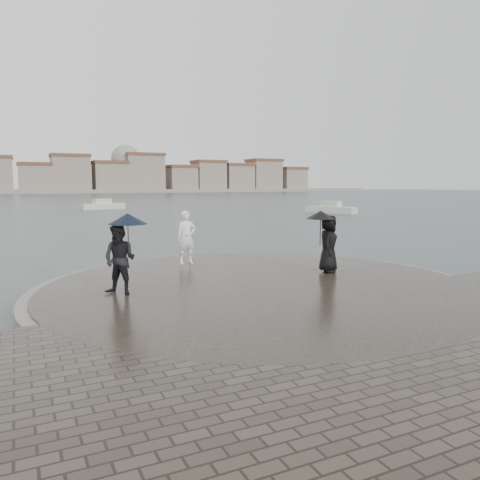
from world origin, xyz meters
TOP-DOWN VIEW (x-y plane):
  - ground at (0.00, 0.00)m, footprint 400.00×400.00m
  - kerb_ring at (0.00, 3.50)m, footprint 12.50×12.50m
  - quay_tip at (0.00, 3.50)m, footprint 11.90×11.90m
  - statue at (-0.76, 7.53)m, footprint 0.68×0.46m
  - visitor_left at (-3.73, 3.94)m, footprint 1.30×1.14m
  - visitor_right at (2.70, 4.11)m, footprint 1.23×1.09m
  - far_skyline at (-6.29, 160.71)m, footprint 260.00×20.00m
  - boats at (4.05, 39.24)m, footprint 44.49×23.72m

SIDE VIEW (x-z plane):
  - ground at x=0.00m, z-range 0.00..0.00m
  - kerb_ring at x=0.00m, z-range 0.00..0.32m
  - quay_tip at x=0.00m, z-range 0.00..0.36m
  - boats at x=4.05m, z-range -0.37..1.13m
  - statue at x=-0.76m, z-range 0.36..2.22m
  - visitor_right at x=2.70m, z-range 0.47..2.42m
  - visitor_left at x=-3.73m, z-range 0.45..2.49m
  - far_skyline at x=-6.29m, z-range -12.89..24.11m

